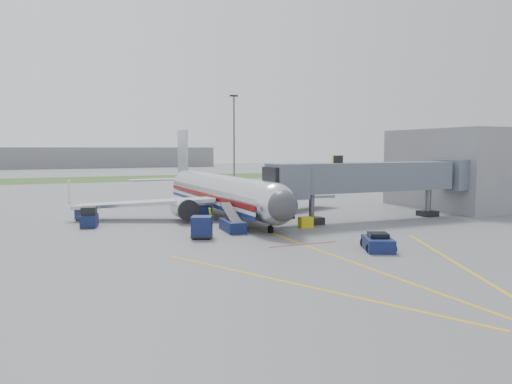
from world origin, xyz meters
name	(u,v)px	position (x,y,z in m)	size (l,w,h in m)	color
ground	(280,236)	(0.00, 0.00, 0.00)	(400.00, 400.00, 0.00)	#565659
grass_strip	(120,179)	(0.00, 90.00, 0.01)	(300.00, 25.00, 0.01)	#2D4C1E
apron_markings	(326,253)	(0.00, -7.40, 0.00)	(21.52, 50.00, 0.01)	gold
airliner	(221,192)	(0.00, 15.25, 2.65)	(32.10, 35.67, 10.25)	silver
jet_bridge	(369,178)	(12.86, 5.00, 4.47)	(25.30, 4.00, 6.90)	slate
terminal	(455,169)	(30.00, 10.00, 5.00)	(10.00, 16.00, 10.00)	slate
light_mast_right	(234,135)	(25.00, 75.00, 10.78)	(2.00, 0.44, 20.40)	#595B60
distant_terminal	(61,158)	(-10.00, 170.00, 4.00)	(120.00, 14.00, 8.00)	slate
pushback_tug	(378,243)	(4.00, -8.22, 0.55)	(3.10, 3.69, 1.32)	#0D123D
baggage_tug	(89,218)	(-14.56, 12.40, 0.86)	(2.03, 3.04, 1.95)	#0D123D
baggage_cart_a	(202,227)	(-6.49, 1.90, 0.95)	(2.29, 2.29, 1.87)	#0D123D
baggage_cart_b	(204,213)	(-3.00, 12.02, 0.77)	(1.44, 1.44, 1.52)	#0D123D
baggage_cart_c	(84,213)	(-14.67, 16.86, 0.81)	(1.97, 1.97, 1.60)	#0D123D
belt_loader	(232,225)	(-2.78, 4.29, 0.59)	(1.96, 4.99, 2.38)	#0D123D
ground_power_cart	(306,222)	(4.41, 3.38, 0.51)	(1.32, 0.92, 1.03)	#C4AE0B
ramp_worker	(210,215)	(-3.00, 10.04, 0.77)	(0.56, 0.37, 1.54)	#9BC317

